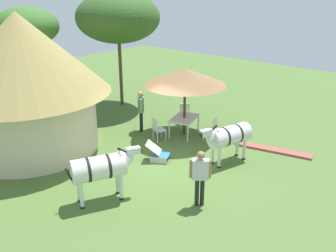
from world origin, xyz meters
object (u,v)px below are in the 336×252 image
patio_chair_near_lawn (157,128)px  zebra_nearest_camera (228,136)px  guest_beside_umbrella (141,107)px  standing_watcher (200,173)px  striped_lounge_chair (158,153)px  acacia_tree_behind_hut (26,27)px  patio_chair_west_end (185,113)px  patio_chair_near_hut (212,128)px  zebra_by_umbrella (100,168)px  shade_umbrella (185,77)px  thatched_hut (24,77)px  acacia_tree_left_background (118,18)px  patio_dining_table (184,120)px

patio_chair_near_lawn → zebra_nearest_camera: bearing=24.4°
guest_beside_umbrella → standing_watcher: bearing=10.9°
striped_lounge_chair → acacia_tree_behind_hut: 8.93m
patio_chair_west_end → standing_watcher: bearing=94.3°
patio_chair_near_hut → zebra_by_umbrella: (-5.56, 0.01, 0.50)m
patio_chair_near_lawn → zebra_by_umbrella: bearing=-47.8°
patio_chair_west_end → acacia_tree_behind_hut: acacia_tree_behind_hut is taller
striped_lounge_chair → zebra_by_umbrella: bearing=-21.0°
shade_umbrella → zebra_nearest_camera: (-0.96, -2.64, -1.46)m
guest_beside_umbrella → zebra_by_umbrella: size_ratio=0.87×
patio_chair_near_hut → shade_umbrella: bearing=90.0°
guest_beside_umbrella → standing_watcher: (-2.93, -5.11, -0.03)m
shade_umbrella → patio_chair_near_lawn: shade_umbrella is taller
patio_chair_west_end → guest_beside_umbrella: guest_beside_umbrella is taller
patio_chair_near_hut → thatched_hut: bearing=125.5°
standing_watcher → zebra_nearest_camera: (2.78, 0.82, -0.03)m
zebra_nearest_camera → patio_chair_near_hut: bearing=-23.1°
patio_chair_near_hut → acacia_tree_behind_hut: (-2.42, 8.61, 3.44)m
guest_beside_umbrella → striped_lounge_chair: (-1.59, -2.37, -0.77)m
thatched_hut → patio_chair_near_lawn: size_ratio=6.73×
acacia_tree_behind_hut → standing_watcher: bearing=-98.1°
thatched_hut → striped_lounge_chair: bearing=-61.7°
patio_chair_west_end → guest_beside_umbrella: size_ratio=0.53×
standing_watcher → zebra_by_umbrella: standing_watcher is taller
zebra_nearest_camera → striped_lounge_chair: bearing=53.6°
striped_lounge_chair → zebra_nearest_camera: (1.44, -1.92, 0.71)m
zebra_by_umbrella → acacia_tree_left_background: (6.44, 6.08, 3.27)m
patio_dining_table → zebra_nearest_camera: bearing=-110.0°
patio_dining_table → thatched_hut: bearing=143.0°
patio_dining_table → acacia_tree_behind_hut: bearing=106.5°
zebra_nearest_camera → acacia_tree_left_background: acacia_tree_left_background is taller
patio_dining_table → standing_watcher: bearing=-137.3°
thatched_hut → patio_chair_west_end: thatched_hut is taller
patio_dining_table → patio_chair_near_hut: 1.24m
patio_chair_near_hut → acacia_tree_behind_hut: bearing=95.2°
zebra_nearest_camera → zebra_by_umbrella: bearing=88.4°
shade_umbrella → patio_chair_west_end: bearing=37.4°
shade_umbrella → standing_watcher: bearing=-137.3°
thatched_hut → zebra_nearest_camera: thatched_hut is taller
thatched_hut → acacia_tree_behind_hut: thatched_hut is taller
patio_chair_near_lawn → standing_watcher: bearing=-12.8°
patio_chair_near_lawn → zebra_by_umbrella: 4.53m
acacia_tree_left_background → acacia_tree_behind_hut: bearing=142.6°
patio_dining_table → guest_beside_umbrella: bearing=116.4°
shade_umbrella → acacia_tree_left_background: size_ratio=0.59×
standing_watcher → patio_chair_west_end: bearing=92.6°
patio_dining_table → standing_watcher: standing_watcher is taller
patio_dining_table → patio_chair_near_lawn: patio_chair_near_lawn is taller
zebra_nearest_camera → patio_chair_near_lawn: bearing=20.1°
shade_umbrella → guest_beside_umbrella: 2.31m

